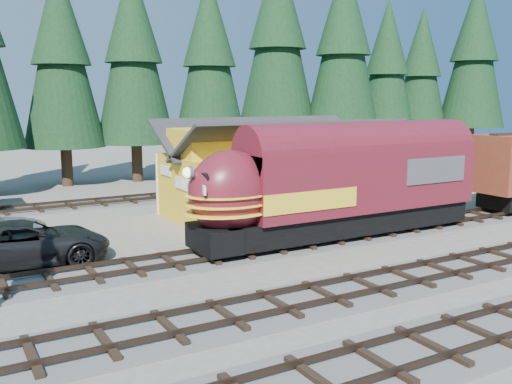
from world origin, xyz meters
TOP-DOWN VIEW (x-y plane):
  - ground at (0.00, 0.00)m, footprint 120.00×120.00m
  - track_siding at (10.00, 4.00)m, footprint 68.00×3.20m
  - track_spur at (-10.00, 18.00)m, footprint 32.00×3.20m
  - depot at (-0.00, 10.50)m, footprint 12.80×7.00m
  - conifer_backdrop at (6.99, 25.18)m, footprint 78.20×20.33m
  - locomotive at (-1.17, 4.00)m, footprint 14.79×2.94m
  - pickup_truck_a at (-13.81, 6.75)m, footprint 6.40×3.25m

SIDE VIEW (x-z plane):
  - ground at x=0.00m, z-range 0.00..0.00m
  - track_siding at x=10.00m, z-range -0.11..0.22m
  - track_spur at x=-10.00m, z-range -0.11..0.22m
  - pickup_truck_a at x=-13.81m, z-range 0.00..1.73m
  - locomotive at x=-1.17m, z-range 0.37..4.39m
  - depot at x=0.00m, z-range 0.31..5.61m
  - conifer_backdrop at x=6.99m, z-range 1.30..18.51m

